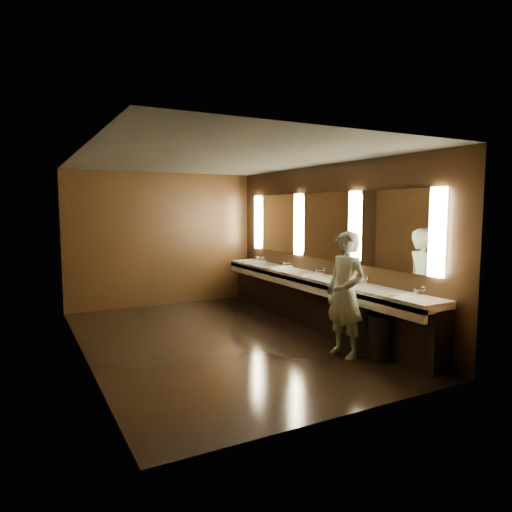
{
  "coord_description": "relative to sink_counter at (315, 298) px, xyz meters",
  "views": [
    {
      "loc": [
        -2.8,
        -6.42,
        2.06
      ],
      "look_at": [
        0.63,
        0.0,
        1.29
      ],
      "focal_mm": 32.0,
      "sensor_mm": 36.0,
      "label": 1
    }
  ],
  "objects": [
    {
      "name": "person",
      "position": [
        -0.58,
        -1.54,
        0.38
      ],
      "size": [
        0.51,
        0.69,
        1.75
      ],
      "primitive_type": "imported",
      "rotation": [
        0.0,
        0.0,
        -1.42
      ],
      "color": "#82B9C3",
      "rests_on": "floor"
    },
    {
      "name": "sink_counter",
      "position": [
        0.0,
        0.0,
        0.0
      ],
      "size": [
        0.55,
        5.4,
        1.01
      ],
      "color": "black",
      "rests_on": "floor"
    },
    {
      "name": "trash_bin",
      "position": [
        -0.22,
        -1.82,
        -0.19
      ],
      "size": [
        0.43,
        0.43,
        0.61
      ],
      "primitive_type": "cylinder",
      "rotation": [
        0.0,
        0.0,
        0.1
      ],
      "color": "black",
      "rests_on": "floor"
    },
    {
      "name": "wall_back",
      "position": [
        -1.79,
        3.0,
        0.9
      ],
      "size": [
        4.0,
        0.02,
        2.8
      ],
      "primitive_type": "cube",
      "color": "black",
      "rests_on": "floor"
    },
    {
      "name": "ceiling",
      "position": [
        -1.79,
        0.0,
        2.3
      ],
      "size": [
        4.0,
        6.0,
        0.02
      ],
      "primitive_type": "cube",
      "color": "#2D2D2B",
      "rests_on": "wall_back"
    },
    {
      "name": "mirror_band",
      "position": [
        0.19,
        -0.0,
        1.25
      ],
      "size": [
        0.06,
        5.03,
        1.15
      ],
      "color": "#FDE9B4",
      "rests_on": "wall_right"
    },
    {
      "name": "wall_front",
      "position": [
        -1.79,
        -3.0,
        0.9
      ],
      "size": [
        4.0,
        0.02,
        2.8
      ],
      "primitive_type": "cube",
      "color": "black",
      "rests_on": "floor"
    },
    {
      "name": "wall_right",
      "position": [
        0.21,
        0.0,
        0.9
      ],
      "size": [
        0.02,
        6.0,
        2.8
      ],
      "primitive_type": "cube",
      "color": "black",
      "rests_on": "floor"
    },
    {
      "name": "wall_left",
      "position": [
        -3.79,
        0.0,
        0.9
      ],
      "size": [
        0.02,
        6.0,
        2.8
      ],
      "primitive_type": "cube",
      "color": "black",
      "rests_on": "floor"
    },
    {
      "name": "floor",
      "position": [
        -1.79,
        0.0,
        -0.5
      ],
      "size": [
        6.0,
        6.0,
        0.0
      ],
      "primitive_type": "plane",
      "color": "black",
      "rests_on": "ground"
    }
  ]
}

